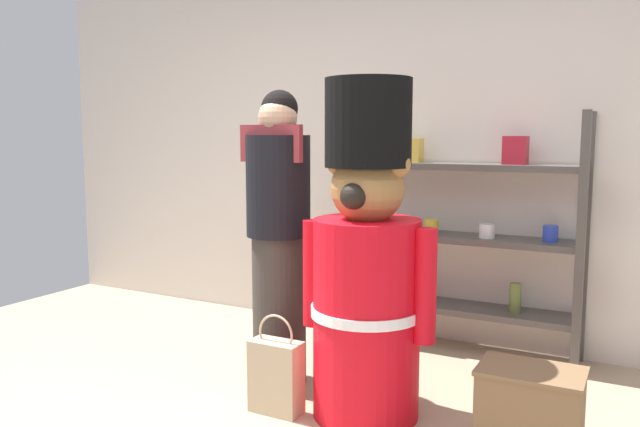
{
  "coord_description": "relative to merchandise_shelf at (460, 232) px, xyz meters",
  "views": [
    {
      "loc": [
        1.48,
        -1.99,
        1.4
      ],
      "look_at": [
        -0.04,
        0.87,
        1.0
      ],
      "focal_mm": 35.15,
      "sensor_mm": 36.0,
      "label": 1
    }
  ],
  "objects": [
    {
      "name": "merchandise_shelf",
      "position": [
        0.0,
        0.0,
        0.0
      ],
      "size": [
        1.54,
        0.35,
        1.55
      ],
      "color": "#4C4742",
      "rests_on": "ground_plane"
    },
    {
      "name": "display_crate",
      "position": [
        0.66,
        -1.18,
        -0.59
      ],
      "size": [
        0.45,
        0.31,
        0.38
      ],
      "color": "brown",
      "rests_on": "ground_plane"
    },
    {
      "name": "teddy_bear_guard",
      "position": [
        -0.14,
        -1.19,
        -0.03
      ],
      "size": [
        0.71,
        0.55,
        1.67
      ],
      "color": "red",
      "rests_on": "ground_plane"
    },
    {
      "name": "back_wall",
      "position": [
        -0.4,
        0.22,
        0.52
      ],
      "size": [
        6.4,
        0.12,
        2.6
      ],
      "primitive_type": "cube",
      "color": "silver",
      "rests_on": "ground_plane"
    },
    {
      "name": "person_shopper",
      "position": [
        -0.74,
        -1.03,
        0.07
      ],
      "size": [
        0.37,
        0.36,
        1.65
      ],
      "color": "#38332D",
      "rests_on": "ground_plane"
    },
    {
      "name": "shopping_bag",
      "position": [
        -0.55,
        -1.38,
        -0.59
      ],
      "size": [
        0.27,
        0.13,
        0.51
      ],
      "color": "#C1AD89",
      "rests_on": "ground_plane"
    }
  ]
}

